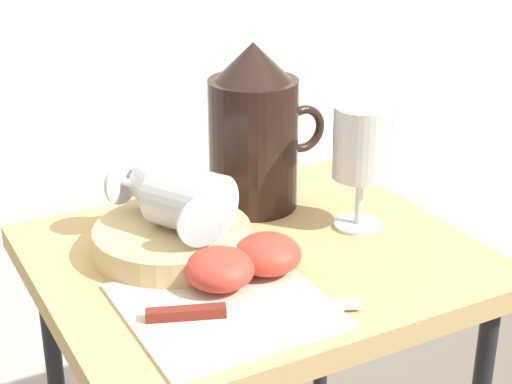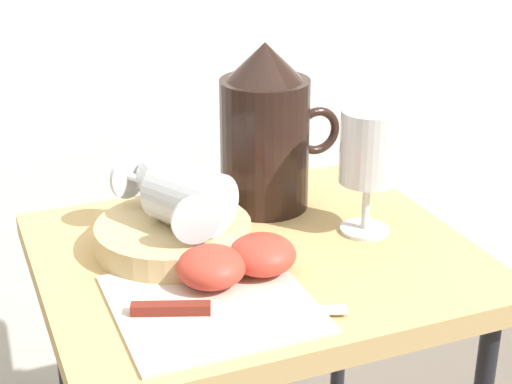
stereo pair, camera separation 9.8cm
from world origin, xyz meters
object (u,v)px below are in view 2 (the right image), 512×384
table (256,302)px  basket_tray (174,236)px  apple_half_right (262,254)px  wine_glass_upright (368,153)px  knife (207,309)px  pitcher (265,141)px  apple_half_left (211,267)px  wine_glass_tipped_far (172,189)px  wine_glass_tipped_near (187,196)px

table → basket_tray: 0.14m
basket_tray → apple_half_right: apple_half_right is taller
wine_glass_upright → knife: size_ratio=0.74×
pitcher → apple_half_right: bearing=-113.5°
wine_glass_upright → apple_half_left: 0.25m
wine_glass_tipped_far → table: bearing=-39.8°
wine_glass_upright → apple_half_left: bearing=-164.5°
wine_glass_upright → apple_half_right: size_ratio=2.07×
wine_glass_tipped_near → apple_half_right: wine_glass_tipped_near is taller
pitcher → apple_half_left: bearing=-127.4°
apple_half_left → knife: bearing=-113.9°
table → wine_glass_upright: wine_glass_upright is taller
wine_glass_tipped_far → knife: (-0.02, -0.19, -0.06)m
pitcher → wine_glass_tipped_near: (-0.14, -0.09, -0.02)m
table → apple_half_right: (-0.01, -0.06, 0.10)m
wine_glass_tipped_far → basket_tray: bearing=-107.0°
wine_glass_upright → apple_half_right: (-0.17, -0.06, -0.08)m
pitcher → wine_glass_tipped_far: bearing=-159.3°
wine_glass_upright → apple_half_left: wine_glass_upright is taller
wine_glass_tipped_near → apple_half_left: (-0.00, -0.09, -0.05)m
wine_glass_tipped_far → knife: wine_glass_tipped_far is taller
pitcher → apple_half_right: (-0.08, -0.18, -0.07)m
table → pitcher: (0.06, 0.13, 0.17)m
pitcher → table: bearing=-117.0°
wine_glass_tipped_near → table: bearing=-22.9°
wine_glass_tipped_far → wine_glass_upright: bearing=-16.1°
pitcher → wine_glass_tipped_far: (-0.15, -0.06, -0.02)m
table → apple_half_right: bearing=-104.8°
apple_half_right → knife: 0.11m
wine_glass_upright → knife: (-0.26, -0.12, -0.10)m
pitcher → wine_glass_upright: 0.15m
table → wine_glass_tipped_near: 0.17m
basket_tray → apple_half_left: 0.11m
wine_glass_tipped_near → wine_glass_tipped_far: size_ratio=1.15×
basket_tray → wine_glass_upright: size_ratio=1.18×
wine_glass_upright → wine_glass_tipped_far: wine_glass_upright is taller
wine_glass_tipped_near → apple_half_right: 0.12m
table → apple_half_left: size_ratio=8.38×
apple_half_left → wine_glass_tipped_far: bearing=92.0°
knife → apple_half_right: bearing=35.1°
knife → table: bearing=48.7°
basket_tray → wine_glass_tipped_far: wine_glass_tipped_far is taller
pitcher → wine_glass_tipped_near: bearing=-146.3°
basket_tray → knife: 0.16m
table → knife: bearing=-131.3°
wine_glass_upright → apple_half_right: 0.19m
pitcher → apple_half_right: pitcher is taller
wine_glass_upright → pitcher: bearing=125.2°
basket_tray → wine_glass_tipped_far: 0.06m
wine_glass_upright → apple_half_right: wine_glass_upright is taller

